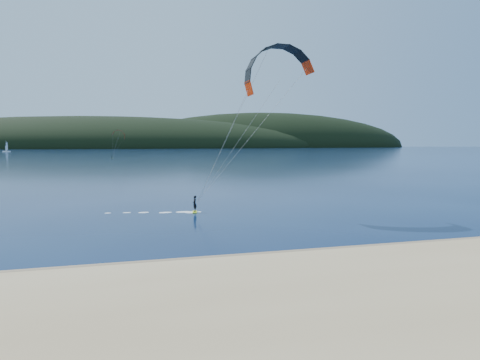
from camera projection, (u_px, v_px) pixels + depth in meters
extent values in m
plane|color=#071533|center=(263.00, 282.00, 23.12)|extent=(1800.00, 1800.00, 0.00)
cube|color=#7E6649|center=(243.00, 259.00, 27.45)|extent=(220.00, 2.50, 0.10)
ellipsoid|color=black|center=(111.00, 148.00, 704.71)|extent=(840.00, 280.00, 110.00)
ellipsoid|color=black|center=(270.00, 147.00, 820.71)|extent=(600.00, 240.00, 140.00)
cube|color=#D0E61B|center=(195.00, 212.00, 46.45)|extent=(0.72, 1.57, 0.09)
imported|color=black|center=(195.00, 204.00, 46.37)|extent=(0.55, 0.74, 1.86)
cylinder|color=gray|center=(238.00, 142.00, 45.09)|extent=(0.02, 0.02, 16.42)
cube|color=#D0E61B|center=(112.00, 158.00, 215.52)|extent=(1.00, 1.29, 0.07)
imported|color=black|center=(112.00, 157.00, 215.45)|extent=(0.89, 0.95, 1.55)
cylinder|color=gray|center=(116.00, 146.00, 212.45)|extent=(0.02, 0.02, 12.54)
cube|color=white|center=(7.00, 151.00, 380.42)|extent=(7.47, 4.89, 1.25)
cylinder|color=white|center=(6.00, 146.00, 379.97)|extent=(0.18, 0.18, 9.81)
cube|color=white|center=(7.00, 146.00, 381.18)|extent=(0.94, 2.16, 7.13)
cube|color=white|center=(6.00, 148.00, 378.77)|extent=(0.74, 1.67, 4.46)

